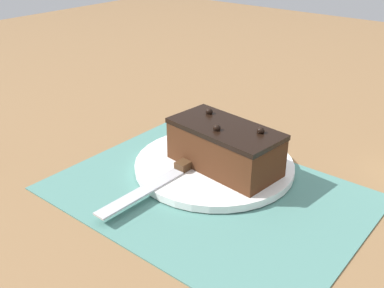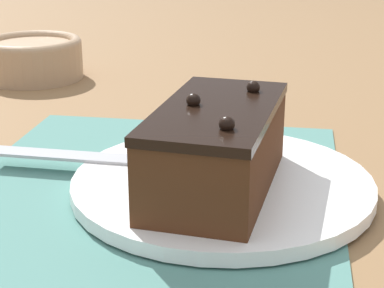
% 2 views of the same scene
% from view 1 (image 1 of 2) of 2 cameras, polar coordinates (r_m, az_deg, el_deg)
% --- Properties ---
extents(ground_plane, '(3.00, 3.00, 0.00)m').
position_cam_1_polar(ground_plane, '(0.70, 1.97, -6.32)').
color(ground_plane, olive).
extents(placemat_woven, '(0.46, 0.34, 0.00)m').
position_cam_1_polar(placemat_woven, '(0.70, 1.97, -6.18)').
color(placemat_woven, slate).
rests_on(placemat_woven, ground_plane).
extents(cake_plate, '(0.27, 0.27, 0.01)m').
position_cam_1_polar(cake_plate, '(0.76, 2.84, -2.64)').
color(cake_plate, white).
rests_on(cake_plate, placemat_woven).
extents(chocolate_cake, '(0.19, 0.11, 0.08)m').
position_cam_1_polar(chocolate_cake, '(0.72, 4.17, -0.32)').
color(chocolate_cake, '#472614').
rests_on(chocolate_cake, cake_plate).
extents(serving_knife, '(0.03, 0.24, 0.01)m').
position_cam_1_polar(serving_knife, '(0.72, -1.83, -3.28)').
color(serving_knife, '#472D19').
rests_on(serving_knife, cake_plate).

